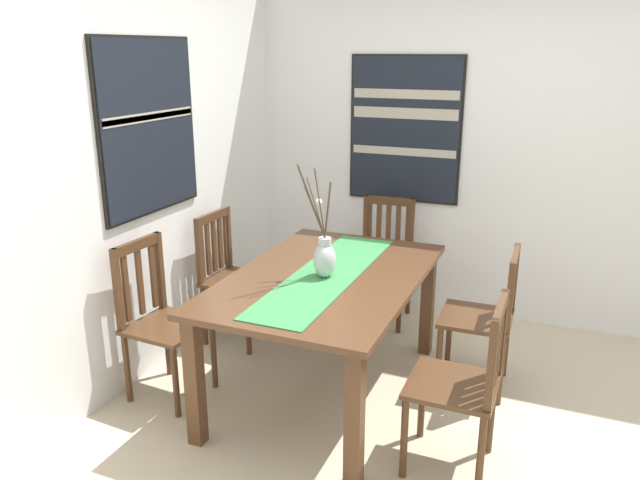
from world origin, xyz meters
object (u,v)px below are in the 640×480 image
Objects in this scene: chair_4 at (231,274)px; painting_on_back_wall at (148,127)px; dining_table at (327,292)px; chair_2 at (465,381)px; chair_3 at (384,257)px; painting_on_side_wall at (405,130)px; chair_0 at (160,318)px; centerpiece_vase at (324,256)px; chair_1 at (485,316)px.

painting_on_back_wall is (-0.46, 0.24, 1.07)m from chair_4.
chair_2 is at bearing -114.56° from dining_table.
chair_2 is at bearing -114.87° from chair_4.
chair_3 is 1.99m from painting_on_back_wall.
painting_on_side_wall is (1.94, 0.86, 0.94)m from chair_2.
chair_4 is (0.81, 0.00, 0.00)m from chair_0.
chair_3 reaches higher than chair_4.
chair_3 is 1.01× the size of chair_4.
painting_on_side_wall is at bearing -39.97° from chair_4.
painting_on_side_wall is (1.53, -0.02, 0.77)m from dining_table.
chair_4 is at bearing 0.05° from chair_0.
centerpiece_vase reaches higher than chair_2.
chair_4 reaches higher than dining_table.
chair_3 reaches higher than chair_1.
chair_1 is 2.34m from painting_on_back_wall.
dining_table is at bearing 179.16° from painting_on_side_wall.
chair_3 reaches higher than dining_table.
chair_3 is 0.89× the size of painting_on_back_wall.
centerpiece_vase is 1.04m from chair_2.
painting_on_back_wall is at bearing 79.75° from chair_2.
chair_0 reaches higher than dining_table.
chair_1 is at bearing -76.91° from painting_on_back_wall.
centerpiece_vase reaches higher than dining_table.
chair_0 is at bearing -179.95° from chair_4.
centerpiece_vase is 0.76× the size of chair_1.
centerpiece_vase reaches higher than chair_3.
chair_1 is at bearing -63.39° from dining_table.
chair_1 is (0.47, -0.86, -0.42)m from centerpiece_vase.
painting_on_side_wall is at bearing 37.22° from chair_1.
painting_on_back_wall reaches higher than painting_on_side_wall.
chair_3 is 0.99m from painting_on_side_wall.
centerpiece_vase is 0.75× the size of chair_2.
painting_on_side_wall is at bearing -0.74° from centerpiece_vase.
dining_table is 1.71× the size of chair_0.
painting_on_side_wall is (1.57, -1.17, -0.14)m from painting_on_back_wall.
chair_2 is (-0.41, -0.89, -0.17)m from dining_table.
centerpiece_vase is 1.10m from chair_4.
painting_on_side_wall reaches higher than chair_4.
dining_table is 2.41× the size of centerpiece_vase.
chair_4 reaches higher than chair_2.
chair_0 is at bearing 110.78° from centerpiece_vase.
chair_3 is 1.18m from chair_4.
dining_table is 1.21m from chair_3.
chair_2 is 0.86× the size of painting_on_back_wall.
painting_on_back_wall is (0.37, 2.04, 1.08)m from chair_2.
chair_0 reaches higher than chair_1.
centerpiece_vase is 1.30m from chair_3.
chair_1 is 1.68m from painting_on_side_wall.
painting_on_back_wall reaches higher than centerpiece_vase.
chair_0 is 1.81m from chair_3.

